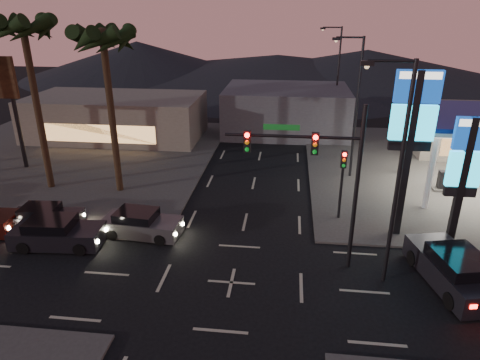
# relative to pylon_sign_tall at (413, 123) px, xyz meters

# --- Properties ---
(ground) EXTENTS (140.00, 140.00, 0.00)m
(ground) POSITION_rel_pylon_sign_tall_xyz_m (-8.50, -5.50, -6.39)
(ground) COLOR black
(ground) RESTS_ON ground
(corner_lot_ne) EXTENTS (24.00, 24.00, 0.12)m
(corner_lot_ne) POSITION_rel_pylon_sign_tall_xyz_m (7.50, 10.50, -6.33)
(corner_lot_ne) COLOR #47443F
(corner_lot_ne) RESTS_ON ground
(corner_lot_nw) EXTENTS (24.00, 24.00, 0.12)m
(corner_lot_nw) POSITION_rel_pylon_sign_tall_xyz_m (-24.50, 10.50, -6.33)
(corner_lot_nw) COLOR #47443F
(corner_lot_nw) RESTS_ON ground
(convenience_store) EXTENTS (10.00, 6.00, 4.00)m
(convenience_store) POSITION_rel_pylon_sign_tall_xyz_m (9.50, 15.50, -4.39)
(convenience_store) COLOR #726B5B
(convenience_store) RESTS_ON ground
(pylon_sign_tall) EXTENTS (2.20, 0.35, 9.00)m
(pylon_sign_tall) POSITION_rel_pylon_sign_tall_xyz_m (0.00, 0.00, 0.00)
(pylon_sign_tall) COLOR black
(pylon_sign_tall) RESTS_ON ground
(pylon_sign_short) EXTENTS (1.60, 0.35, 7.00)m
(pylon_sign_short) POSITION_rel_pylon_sign_tall_xyz_m (2.50, -1.00, -1.74)
(pylon_sign_short) COLOR black
(pylon_sign_short) RESTS_ON ground
(traffic_signal_mast) EXTENTS (6.10, 0.39, 8.00)m
(traffic_signal_mast) POSITION_rel_pylon_sign_tall_xyz_m (-4.74, -3.51, -1.17)
(traffic_signal_mast) COLOR black
(traffic_signal_mast) RESTS_ON ground
(pedestal_signal) EXTENTS (0.32, 0.39, 4.30)m
(pedestal_signal) POSITION_rel_pylon_sign_tall_xyz_m (-3.00, 1.48, -3.47)
(pedestal_signal) COLOR black
(pedestal_signal) RESTS_ON ground
(streetlight_near) EXTENTS (2.14, 0.25, 10.00)m
(streetlight_near) POSITION_rel_pylon_sign_tall_xyz_m (-1.71, -4.50, -0.68)
(streetlight_near) COLOR black
(streetlight_near) RESTS_ON ground
(streetlight_mid) EXTENTS (2.14, 0.25, 10.00)m
(streetlight_mid) POSITION_rel_pylon_sign_tall_xyz_m (-1.71, 8.50, -0.68)
(streetlight_mid) COLOR black
(streetlight_mid) RESTS_ON ground
(streetlight_far) EXTENTS (2.14, 0.25, 10.00)m
(streetlight_far) POSITION_rel_pylon_sign_tall_xyz_m (-1.71, 22.50, -0.68)
(streetlight_far) COLOR black
(streetlight_far) RESTS_ON ground
(palm_a) EXTENTS (4.41, 4.41, 10.86)m
(palm_a) POSITION_rel_pylon_sign_tall_xyz_m (-17.50, 4.00, 3.03)
(palm_a) COLOR black
(palm_a) RESTS_ON ground
(palm_b) EXTENTS (4.41, 4.41, 11.46)m
(palm_b) POSITION_rel_pylon_sign_tall_xyz_m (-22.50, 4.00, 3.58)
(palm_b) COLOR black
(palm_b) RESTS_ON ground
(building_far_west) EXTENTS (16.00, 8.00, 4.00)m
(building_far_west) POSITION_rel_pylon_sign_tall_xyz_m (-22.50, 16.50, -4.39)
(building_far_west) COLOR #726B5B
(building_far_west) RESTS_ON ground
(building_far_mid) EXTENTS (12.00, 9.00, 4.40)m
(building_far_mid) POSITION_rel_pylon_sign_tall_xyz_m (-6.50, 20.50, -4.19)
(building_far_mid) COLOR #4C4C51
(building_far_mid) RESTS_ON ground
(hill_left) EXTENTS (40.00, 40.00, 6.00)m
(hill_left) POSITION_rel_pylon_sign_tall_xyz_m (-33.50, 54.50, -3.39)
(hill_left) COLOR black
(hill_left) RESTS_ON ground
(hill_right) EXTENTS (50.00, 50.00, 5.00)m
(hill_right) POSITION_rel_pylon_sign_tall_xyz_m (6.50, 54.50, -3.89)
(hill_right) COLOR black
(hill_right) RESTS_ON ground
(hill_center) EXTENTS (60.00, 60.00, 4.00)m
(hill_center) POSITION_rel_pylon_sign_tall_xyz_m (-8.50, 54.50, -4.39)
(hill_center) COLOR black
(hill_center) RESTS_ON ground
(car_lane_a_front) EXTENTS (4.88, 2.29, 1.55)m
(car_lane_a_front) POSITION_rel_pylon_sign_tall_xyz_m (-18.10, -3.27, -5.67)
(car_lane_a_front) COLOR black
(car_lane_a_front) RESTS_ON ground
(car_lane_b_front) EXTENTS (4.53, 2.19, 1.44)m
(car_lane_b_front) POSITION_rel_pylon_sign_tall_xyz_m (-14.07, -1.66, -5.73)
(car_lane_b_front) COLOR #4D4D4F
(car_lane_b_front) RESTS_ON ground
(car_lane_b_mid) EXTENTS (4.18, 1.98, 1.33)m
(car_lane_b_mid) POSITION_rel_pylon_sign_tall_xyz_m (-19.81, -1.46, -5.78)
(car_lane_b_mid) COLOR black
(car_lane_b_mid) RESTS_ON ground
(suv_station) EXTENTS (3.27, 5.55, 1.74)m
(suv_station) POSITION_rel_pylon_sign_tall_xyz_m (1.52, -4.49, -5.59)
(suv_station) COLOR black
(suv_station) RESTS_ON ground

